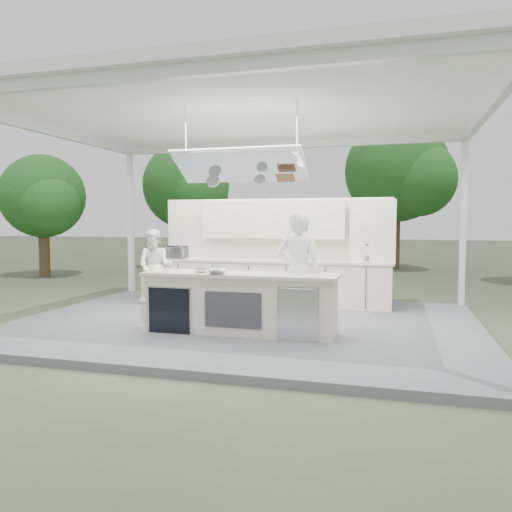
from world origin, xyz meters
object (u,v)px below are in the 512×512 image
(head_chef, at_px, (299,272))
(sous_chef, at_px, (155,267))
(demo_island, at_px, (238,303))
(back_counter, at_px, (271,282))

(head_chef, height_order, sous_chef, head_chef)
(demo_island, distance_m, back_counter, 2.82)
(demo_island, height_order, back_counter, same)
(back_counter, bearing_deg, head_chef, -66.57)
(back_counter, height_order, head_chef, head_chef)
(sous_chef, bearing_deg, demo_island, -49.16)
(head_chef, relative_size, sous_chef, 1.21)
(head_chef, bearing_deg, demo_island, 23.18)
(sous_chef, bearing_deg, head_chef, -37.07)
(sous_chef, bearing_deg, back_counter, 6.10)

